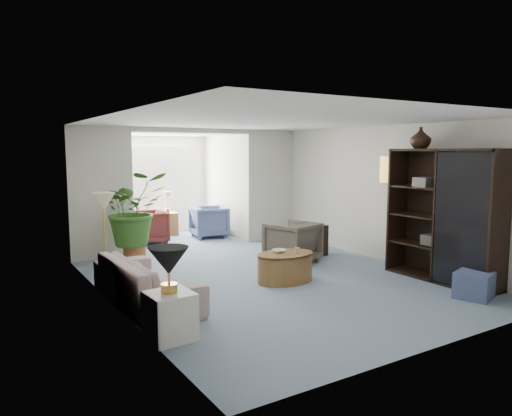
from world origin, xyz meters
TOP-DOWN VIEW (x-y plane):
  - floor at (0.00, 0.00)m, footprint 6.00×6.00m
  - sunroom_floor at (0.00, 4.10)m, footprint 2.60×2.60m
  - back_pier_left at (-1.90, 3.00)m, footprint 1.20×0.12m
  - back_pier_right at (1.90, 3.00)m, footprint 1.20×0.12m
  - back_header at (0.00, 3.00)m, footprint 2.60×0.12m
  - window_pane at (0.00, 5.18)m, footprint 2.20×0.02m
  - window_blinds at (0.00, 5.15)m, footprint 2.20×0.02m
  - framed_picture at (2.46, -0.10)m, footprint 0.04×0.50m
  - sofa at (-2.09, 0.04)m, footprint 0.90×2.11m
  - end_table at (-2.29, -1.31)m, footprint 0.49×0.49m
  - table_lamp at (-2.29, -1.31)m, footprint 0.44×0.44m
  - floor_lamp at (-2.24, 1.53)m, footprint 0.36×0.36m
  - coffee_table at (0.12, -0.08)m, footprint 1.05×1.05m
  - coffee_bowl at (0.07, 0.02)m, footprint 0.22×0.22m
  - coffee_cup at (0.27, -0.18)m, footprint 0.10×0.10m
  - wingback_chair at (0.97, 0.90)m, footprint 1.00×1.02m
  - side_table_dark at (1.67, 1.20)m, footprint 0.53×0.43m
  - entertainment_cabinet at (2.23, -1.35)m, footprint 0.50×1.87m
  - cabinet_urn at (2.23, -0.85)m, footprint 0.33×0.33m
  - ottoman at (1.86, -2.17)m, footprint 0.58×0.58m
  - plant_pot at (-1.50, 2.40)m, footprint 0.40×0.40m
  - house_plant at (-1.50, 2.40)m, footprint 1.22×1.05m
  - sunroom_chair_blue at (0.83, 4.03)m, footprint 0.92×0.90m
  - sunroom_chair_maroon at (-0.67, 4.03)m, footprint 0.91×0.89m
  - sunroom_table at (0.08, 4.78)m, footprint 0.50×0.42m
  - shelf_clutter at (2.18, -1.50)m, footprint 0.30×1.14m

SIDE VIEW (x-z plane):
  - floor at x=0.00m, z-range 0.00..0.00m
  - sunroom_floor at x=0.00m, z-range 0.00..0.00m
  - plant_pot at x=-1.50m, z-range 0.00..0.32m
  - ottoman at x=1.86m, z-range 0.00..0.37m
  - coffee_table at x=0.12m, z-range 0.00..0.45m
  - end_table at x=-2.29m, z-range 0.00..0.52m
  - sunroom_table at x=0.08m, z-range 0.00..0.55m
  - side_table_dark at x=1.67m, z-range 0.00..0.60m
  - sofa at x=-2.09m, z-range 0.00..0.61m
  - sunroom_chair_maroon at x=-0.67m, z-range 0.00..0.73m
  - sunroom_chair_blue at x=0.83m, z-range 0.00..0.73m
  - wingback_chair at x=0.97m, z-range 0.00..0.76m
  - coffee_bowl at x=0.07m, z-range 0.45..0.50m
  - coffee_cup at x=0.27m, z-range 0.45..0.54m
  - table_lamp at x=-2.29m, z-range 0.72..1.02m
  - house_plant at x=-1.50m, z-range 0.32..1.67m
  - entertainment_cabinet at x=2.23m, z-range 0.00..2.07m
  - shelf_clutter at x=2.18m, z-range 0.56..1.62m
  - back_pier_left at x=-1.90m, z-range 0.00..2.50m
  - back_pier_right at x=1.90m, z-range 0.00..2.50m
  - floor_lamp at x=-2.24m, z-range 1.11..1.39m
  - window_pane at x=0.00m, z-range 0.65..2.15m
  - window_blinds at x=0.00m, z-range 0.65..2.15m
  - framed_picture at x=2.46m, z-range 1.50..1.90m
  - cabinet_urn at x=2.23m, z-range 2.07..2.42m
  - back_header at x=0.00m, z-range 2.40..2.50m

